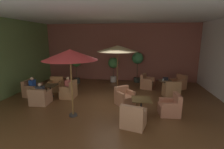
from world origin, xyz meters
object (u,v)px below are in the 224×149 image
at_px(open_laptop, 166,79).
at_px(patron_by_window, 40,90).
at_px(armchair_mid_center_east, 69,91).
at_px(armchair_front_right_east, 124,98).
at_px(armchair_mid_center_west, 32,90).
at_px(patron_with_friend, 32,83).
at_px(armchair_front_left_north, 178,84).
at_px(armchair_mid_center_north, 40,98).
at_px(patio_umbrella_center_beige, 118,49).
at_px(patio_umbrella_tall_red, 70,55).
at_px(armchair_front_left_east, 147,83).
at_px(cafe_table_mid_center, 50,88).
at_px(armchair_mid_center_south, 56,86).
at_px(potted_tree_mid_right, 113,65).
at_px(potted_tree_left_corner, 138,61).
at_px(armchair_front_left_south, 171,91).
at_px(armchair_front_right_south, 133,118).
at_px(cafe_table_front_left, 165,83).
at_px(iced_drink_cup, 163,80).
at_px(patron_blue_shirt, 68,84).
at_px(cafe_table_front_right, 141,102).
at_px(armchair_front_right_north, 170,107).

bearing_deg(open_laptop, patron_by_window, -154.50).
distance_m(armchair_mid_center_east, patron_by_window, 1.46).
relative_size(armchair_front_right_east, patron_by_window, 1.72).
relative_size(armchair_mid_center_west, patron_with_friend, 1.39).
bearing_deg(armchair_front_left_north, armchair_mid_center_north, -153.47).
bearing_deg(armchair_front_left_north, patron_with_friend, -162.99).
relative_size(patio_umbrella_center_beige, patron_with_friend, 4.30).
relative_size(armchair_mid_center_north, patio_umbrella_tall_red, 0.32).
bearing_deg(armchair_front_left_east, cafe_table_mid_center, -156.39).
distance_m(armchair_front_right_east, armchair_mid_center_south, 4.44).
relative_size(armchair_mid_center_east, potted_tree_mid_right, 0.52).
bearing_deg(patio_umbrella_tall_red, potted_tree_left_corner, 66.02).
bearing_deg(armchair_mid_center_west, cafe_table_mid_center, -0.21).
xyz_separation_m(cafe_table_mid_center, potted_tree_mid_right, (2.90, 3.60, 0.69)).
relative_size(armchair_front_left_south, armchair_front_right_south, 0.93).
xyz_separation_m(armchair_front_right_south, armchair_mid_center_east, (-3.37, 2.54, 0.02)).
bearing_deg(armchair_mid_center_east, patron_by_window, -135.14).
relative_size(cafe_table_front_left, armchair_front_left_east, 0.78).
height_order(patron_by_window, iced_drink_cup, patron_by_window).
height_order(patio_umbrella_tall_red, patron_with_friend, patio_umbrella_tall_red).
bearing_deg(potted_tree_mid_right, armchair_front_right_east, -75.39).
distance_m(armchair_mid_center_north, potted_tree_left_corner, 6.70).
bearing_deg(patio_umbrella_center_beige, patron_by_window, -141.22).
bearing_deg(patron_blue_shirt, iced_drink_cup, 19.92).
height_order(armchair_front_right_east, patron_by_window, patron_by_window).
relative_size(cafe_table_front_left, patio_umbrella_center_beige, 0.28).
bearing_deg(cafe_table_front_right, iced_drink_cup, 67.43).
height_order(cafe_table_front_left, cafe_table_mid_center, same).
bearing_deg(patron_by_window, patron_with_friend, 136.01).
relative_size(cafe_table_front_left, armchair_front_right_east, 0.73).
height_order(armchair_front_left_east, armchair_mid_center_west, armchair_front_left_east).
distance_m(cafe_table_front_left, armchair_front_right_north, 3.27).
relative_size(armchair_front_right_east, open_laptop, 2.99).
relative_size(armchair_front_left_north, patron_blue_shirt, 1.52).
bearing_deg(cafe_table_front_left, armchair_mid_center_west, -165.34).
distance_m(patio_umbrella_center_beige, potted_tree_left_corner, 2.54).
relative_size(armchair_front_left_north, cafe_table_front_right, 1.26).
xyz_separation_m(armchair_front_left_north, patron_blue_shirt, (-6.10, -2.48, 0.42)).
bearing_deg(potted_tree_mid_right, armchair_front_left_south, -38.56).
height_order(cafe_table_front_left, patio_umbrella_tall_red, patio_umbrella_tall_red).
bearing_deg(armchair_front_right_east, potted_tree_left_corner, 81.97).
distance_m(patron_blue_shirt, open_laptop, 5.57).
bearing_deg(patio_umbrella_center_beige, armchair_mid_center_north, -140.80).
bearing_deg(cafe_table_front_left, potted_tree_left_corner, 131.40).
bearing_deg(patio_umbrella_tall_red, armchair_mid_center_west, 146.64).
bearing_deg(armchair_mid_center_south, armchair_mid_center_east, -39.60).
distance_m(armchair_front_left_south, armchair_mid_center_north, 6.59).
bearing_deg(armchair_mid_center_south, armchair_front_right_east, -20.42).
bearing_deg(patron_with_friend, armchair_mid_center_south, 51.47).
bearing_deg(cafe_table_front_left, armchair_front_left_south, -81.46).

